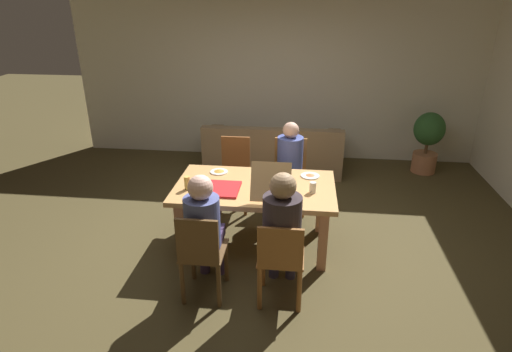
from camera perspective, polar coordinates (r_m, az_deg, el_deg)
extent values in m
plane|color=#4C4124|center=(4.88, -0.14, -9.14)|extent=(20.00, 20.00, 0.00)
cube|color=silver|center=(7.19, 2.67, 12.91)|extent=(6.72, 0.12, 2.64)
cube|color=tan|center=(4.54, -0.14, -1.58)|extent=(1.71, 1.02, 0.05)
cube|color=tan|center=(4.51, -10.11, -7.42)|extent=(0.09, 0.09, 0.68)
cube|color=tan|center=(4.35, 9.00, -8.58)|extent=(0.09, 0.09, 0.68)
cube|color=tan|center=(5.17, -7.75, -3.06)|extent=(0.09, 0.09, 0.68)
cube|color=tan|center=(5.03, 8.74, -3.90)|extent=(0.09, 0.09, 0.68)
cylinder|color=brown|center=(4.28, -8.52, -11.03)|extent=(0.04, 0.04, 0.45)
cylinder|color=brown|center=(4.21, -4.04, -11.41)|extent=(0.04, 0.04, 0.45)
cylinder|color=brown|center=(3.99, -9.91, -14.05)|extent=(0.04, 0.04, 0.45)
cylinder|color=brown|center=(3.92, -5.06, -14.54)|extent=(0.04, 0.04, 0.45)
cube|color=brown|center=(3.96, -7.04, -9.97)|extent=(0.39, 0.44, 0.02)
cube|color=brown|center=(3.68, -7.93, -8.77)|extent=(0.37, 0.03, 0.43)
cylinder|color=#3E2D4E|center=(4.35, -7.02, -10.18)|extent=(0.10, 0.10, 0.47)
cylinder|color=#3E2D4E|center=(4.32, -4.93, -10.35)|extent=(0.10, 0.10, 0.47)
cube|color=#3E2D4E|center=(4.06, -6.57, -8.04)|extent=(0.29, 0.32, 0.11)
cylinder|color=#505A95|center=(3.81, -7.26, -6.20)|extent=(0.32, 0.32, 0.48)
sphere|color=beige|center=(3.65, -7.53, -1.56)|extent=(0.22, 0.22, 0.22)
cylinder|color=#99602E|center=(4.15, 0.99, -12.00)|extent=(0.04, 0.04, 0.45)
cylinder|color=#99602E|center=(4.13, 5.94, -12.26)|extent=(0.04, 0.04, 0.45)
cylinder|color=#99602E|center=(3.88, 0.48, -14.87)|extent=(0.04, 0.04, 0.45)
cylinder|color=#99602E|center=(3.86, 5.84, -15.17)|extent=(0.04, 0.04, 0.45)
cube|color=#99602E|center=(3.86, 3.39, -10.76)|extent=(0.41, 0.40, 0.02)
cube|color=#99602E|center=(3.60, 3.29, -9.71)|extent=(0.39, 0.03, 0.39)
cylinder|color=#3A354E|center=(4.26, 2.44, -10.78)|extent=(0.10, 0.10, 0.47)
cylinder|color=#3A354E|center=(4.25, 4.74, -10.90)|extent=(0.10, 0.10, 0.47)
cube|color=#3A354E|center=(3.97, 3.56, -8.68)|extent=(0.31, 0.34, 0.11)
cylinder|color=#352C30|center=(3.69, 3.52, -6.56)|extent=(0.34, 0.34, 0.53)
sphere|color=#A3805A|center=(3.52, 3.66, -1.34)|extent=(0.23, 0.23, 0.23)
cylinder|color=#9C642F|center=(5.35, 6.38, -3.44)|extent=(0.04, 0.04, 0.45)
cylinder|color=#9C642F|center=(5.36, 2.32, -3.25)|extent=(0.04, 0.04, 0.45)
cylinder|color=#9C642F|center=(5.68, 6.43, -1.75)|extent=(0.04, 0.04, 0.45)
cylinder|color=#9C642F|center=(5.69, 2.61, -1.57)|extent=(0.04, 0.04, 0.45)
cube|color=#9C642F|center=(5.42, 4.51, -0.25)|extent=(0.43, 0.43, 0.02)
cube|color=#9C642F|center=(5.51, 4.68, 2.86)|extent=(0.41, 0.03, 0.46)
cylinder|color=#35413C|center=(5.21, 5.15, -4.04)|extent=(0.10, 0.10, 0.47)
cylinder|color=#35413C|center=(5.21, 3.40, -3.96)|extent=(0.10, 0.10, 0.47)
cube|color=#35413C|center=(5.23, 4.45, -0.42)|extent=(0.29, 0.36, 0.11)
cylinder|color=#47559E|center=(5.30, 4.62, 2.75)|extent=(0.32, 0.32, 0.48)
sphere|color=#DFAC90|center=(5.20, 4.73, 6.18)|extent=(0.20, 0.20, 0.20)
cylinder|color=brown|center=(5.37, -1.46, -3.16)|extent=(0.04, 0.04, 0.45)
cylinder|color=brown|center=(5.42, -4.94, -2.97)|extent=(0.04, 0.04, 0.45)
cylinder|color=brown|center=(5.66, -1.01, -1.71)|extent=(0.04, 0.04, 0.45)
cylinder|color=brown|center=(5.71, -4.32, -1.54)|extent=(0.04, 0.04, 0.45)
cube|color=brown|center=(5.44, -2.98, -0.10)|extent=(0.39, 0.38, 0.02)
cube|color=brown|center=(5.51, -2.74, 2.98)|extent=(0.37, 0.03, 0.47)
cube|color=red|center=(4.44, -4.85, -1.74)|extent=(0.40, 0.40, 0.02)
cube|color=tan|center=(4.45, 2.27, -1.60)|extent=(0.39, 0.39, 0.03)
cylinder|color=#CD8C3E|center=(4.44, 2.27, -1.38)|extent=(0.35, 0.35, 0.01)
cube|color=tan|center=(4.11, 2.01, -0.82)|extent=(0.39, 0.17, 0.36)
cylinder|color=white|center=(4.88, -5.01, 0.57)|extent=(0.20, 0.20, 0.01)
cone|color=#C08D33|center=(4.87, -5.02, 0.73)|extent=(0.12, 0.12, 0.02)
cylinder|color=white|center=(4.79, 7.32, 0.03)|extent=(0.21, 0.21, 0.01)
cone|color=#CD7B47|center=(4.79, 7.33, 0.18)|extent=(0.10, 0.10, 0.02)
cylinder|color=white|center=(4.84, 1.06, 0.46)|extent=(0.25, 0.25, 0.01)
cylinder|color=silver|center=(4.39, 7.67, -1.53)|extent=(0.07, 0.07, 0.12)
cylinder|color=#E2C05D|center=(4.47, -9.27, -0.93)|extent=(0.06, 0.06, 0.15)
cube|color=#8B7150|center=(6.81, 2.33, 2.61)|extent=(2.14, 0.85, 0.42)
cube|color=#8B7150|center=(6.36, 2.15, 4.81)|extent=(2.14, 0.16, 0.37)
cube|color=#8B7150|center=(6.85, -5.78, 5.26)|extent=(0.20, 0.81, 0.18)
cube|color=#8B7150|center=(6.72, 10.67, 4.61)|extent=(0.20, 0.81, 0.18)
cylinder|color=#B7754F|center=(7.23, 21.70, 1.72)|extent=(0.37, 0.37, 0.31)
cylinder|color=brown|center=(7.15, 22.01, 3.67)|extent=(0.05, 0.05, 0.21)
ellipsoid|color=#2D5E2C|center=(7.06, 22.36, 5.90)|extent=(0.47, 0.47, 0.51)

